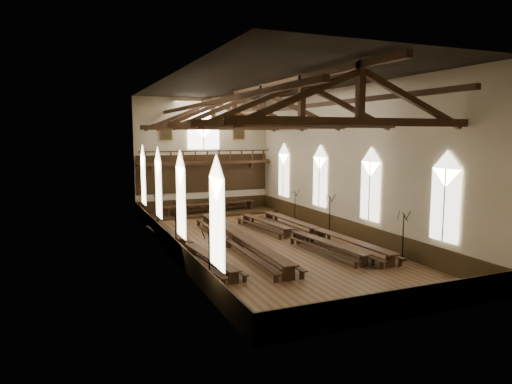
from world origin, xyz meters
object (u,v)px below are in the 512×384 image
Objects in this scene: refectory_row_c at (293,233)px; high_table at (210,205)px; refectory_row_d at (317,231)px; candelabrum_right_mid at (330,222)px; candelabrum_right_far at (295,211)px; refectory_row_b at (239,237)px; candelabrum_left_far at (158,222)px; candelabrum_left_near at (210,270)px; refectory_row_a at (186,244)px; dais at (210,213)px; candelabrum_right_near at (403,245)px; candelabrum_left_mid at (176,240)px.

refectory_row_c is 11.69m from high_table.
refectory_row_c is at bearing -79.74° from high_table.
refectory_row_d is 2.33m from candelabrum_right_mid.
high_table is 3.41× the size of candelabrum_right_far.
refectory_row_b is 5.39m from refectory_row_d.
refectory_row_d is at bearing -32.25° from candelabrum_left_far.
candelabrum_left_near is at bearing -90.00° from candelabrum_left_far.
dais is at bearing 66.46° from refectory_row_a.
high_table is 18.74m from candelabrum_right_near.
refectory_row_a is at bearing -113.54° from dais.
high_table is at bearing 107.04° from candelabrum_right_near.
high_table is at bearing 117.79° from candelabrum_right_mid.
candelabrum_right_mid is (7.20, 1.09, 0.23)m from refectory_row_b.
refectory_row_b is 5.55× the size of candelabrum_right_mid.
candelabrum_left_near is (-0.56, -6.56, 0.33)m from refectory_row_a.
candelabrum_left_near reaches higher than refectory_row_c.
candelabrum_left_mid is 12.84m from candelabrum_right_near.
candelabrum_right_far is at bearing 74.59° from refectory_row_d.
refectory_row_d is 12.40m from dais.
refectory_row_b is 7.70m from candelabrum_left_near.
refectory_row_b is 7.29m from candelabrum_right_mid.
refectory_row_b is 9.65m from candelabrum_right_near.
candelabrum_left_near is 0.98× the size of candelabrum_right_near.
candelabrum_right_far is at bearing 3.95° from candelabrum_left_far.
refectory_row_a is 1.63× the size of high_table.
refectory_row_b reaches higher than refectory_row_c.
candelabrum_left_near is 1.12× the size of candelabrum_left_mid.
candelabrum_right_near is 7.50m from candelabrum_right_mid.
high_table is (5.05, 11.58, 0.38)m from refectory_row_a.
refectory_row_c is at bearing -118.51° from candelabrum_right_far.
candelabrum_left_far is (-0.00, 5.48, 0.11)m from candelabrum_left_mid.
candelabrum_right_mid reaches higher than refectory_row_d.
refectory_row_c is 1.68× the size of high_table.
candelabrum_left_far reaches higher than refectory_row_c.
refectory_row_d is 9.28m from candelabrum_left_mid.
refectory_row_a is 7.13m from refectory_row_c.
refectory_row_b is 5.51× the size of candelabrum_right_near.
refectory_row_a is 10.61m from candelabrum_right_mid.
refectory_row_d is 10.97m from candelabrum_left_far.
candelabrum_left_mid is at bearing 177.67° from refectory_row_d.
refectory_row_a is at bearing 178.33° from refectory_row_d.
candelabrum_right_far is at bearing 90.00° from candelabrum_right_mid.
refectory_row_a is 5.64m from candelabrum_left_far.
candelabrum_left_mid is (-5.61, -11.46, -0.14)m from high_table.
candelabrum_right_far is at bearing 61.49° from refectory_row_c.
candelabrum_right_far is (5.49, -5.22, 0.65)m from dais.
refectory_row_a is 5.01× the size of candelabrum_right_near.
candelabrum_left_far is at bearing 90.00° from candelabrum_left_mid.
high_table is 8.20m from candelabrum_left_far.
candelabrum_left_mid is at bearing -90.00° from candelabrum_left_far.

